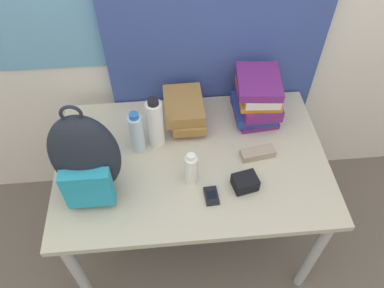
{
  "coord_description": "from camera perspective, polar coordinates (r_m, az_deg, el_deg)",
  "views": [
    {
      "loc": [
        -0.09,
        -0.63,
        2.01
      ],
      "look_at": [
        0.0,
        0.39,
        0.8
      ],
      "focal_mm": 35.0,
      "sensor_mm": 36.0,
      "label": 1
    }
  ],
  "objects": [
    {
      "name": "water_bottle",
      "position": [
        1.63,
        -8.42,
        1.68
      ],
      "size": [
        0.06,
        0.06,
        0.22
      ],
      "color": "silver",
      "rests_on": "desk"
    },
    {
      "name": "sunscreen_bottle",
      "position": [
        1.52,
        -0.14,
        -3.83
      ],
      "size": [
        0.05,
        0.05,
        0.17
      ],
      "color": "white",
      "rests_on": "desk"
    },
    {
      "name": "book_stack_left",
      "position": [
        1.76,
        -1.01,
        5.17
      ],
      "size": [
        0.19,
        0.27,
        0.13
      ],
      "color": "#6B2370",
      "rests_on": "desk"
    },
    {
      "name": "backpack",
      "position": [
        1.45,
        -15.88,
        -2.23
      ],
      "size": [
        0.26,
        0.19,
        0.47
      ],
      "color": "#1E232D",
      "rests_on": "desk"
    },
    {
      "name": "sports_bottle",
      "position": [
        1.63,
        -5.61,
        3.14
      ],
      "size": [
        0.07,
        0.07,
        0.26
      ],
      "color": "white",
      "rests_on": "desk"
    },
    {
      "name": "sunglasses_case",
      "position": [
        1.68,
        9.97,
        -1.38
      ],
      "size": [
        0.16,
        0.08,
        0.04
      ],
      "color": "gray",
      "rests_on": "desk"
    },
    {
      "name": "cell_phone",
      "position": [
        1.53,
        2.97,
        -7.9
      ],
      "size": [
        0.06,
        0.09,
        0.02
      ],
      "color": "black",
      "rests_on": "desk"
    },
    {
      "name": "camera_pouch",
      "position": [
        1.56,
        8.1,
        -5.81
      ],
      "size": [
        0.11,
        0.1,
        0.06
      ],
      "color": "black",
      "rests_on": "desk"
    },
    {
      "name": "book_stack_center",
      "position": [
        1.77,
        9.89,
        7.11
      ],
      "size": [
        0.22,
        0.28,
        0.24
      ],
      "color": "#6B2370",
      "rests_on": "desk"
    },
    {
      "name": "desk",
      "position": [
        1.72,
        0.0,
        -3.96
      ],
      "size": [
        1.19,
        0.78,
        0.7
      ],
      "color": "#B7B299",
      "rests_on": "ground_plane"
    }
  ]
}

